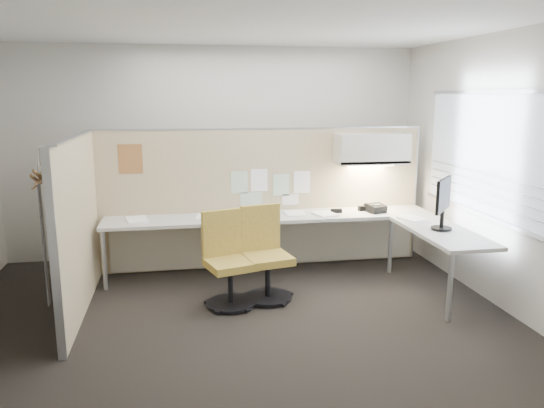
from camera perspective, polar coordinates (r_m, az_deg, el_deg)
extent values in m
cube|color=black|center=(5.40, -4.11, -12.13)|extent=(5.50, 4.50, 0.01)
cube|color=white|center=(4.98, -4.61, 18.96)|extent=(5.50, 4.50, 0.01)
cube|color=beige|center=(7.22, -6.18, 5.50)|extent=(5.50, 0.02, 2.80)
cube|color=beige|center=(2.82, 0.36, -4.24)|extent=(5.50, 0.02, 2.80)
cube|color=beige|center=(5.94, 23.13, 3.28)|extent=(0.02, 4.50, 2.80)
cube|color=#A8B7C3|center=(5.91, 23.05, 4.72)|extent=(0.01, 2.80, 1.30)
cube|color=tan|center=(6.72, -1.01, 0.58)|extent=(4.10, 0.06, 1.75)
cube|color=tan|center=(5.66, -20.10, -2.29)|extent=(0.06, 2.20, 1.75)
cube|color=beige|center=(6.45, -0.10, -1.41)|extent=(4.00, 0.60, 0.04)
cube|color=beige|center=(6.04, 17.81, -2.89)|extent=(0.60, 1.47, 0.04)
cube|color=beige|center=(6.80, -0.49, -3.90)|extent=(3.90, 0.02, 0.64)
cylinder|color=#A5A8AA|center=(6.27, -17.61, -5.82)|extent=(0.05, 0.05, 0.69)
cylinder|color=#A5A8AA|center=(5.45, 18.59, -8.52)|extent=(0.05, 0.05, 0.69)
cylinder|color=#A5A8AA|center=(6.71, 12.61, -4.39)|extent=(0.05, 0.05, 0.69)
cube|color=beige|center=(6.77, 10.67, 5.89)|extent=(0.90, 0.36, 0.38)
cube|color=#FFEABF|center=(6.80, 10.60, 4.13)|extent=(0.60, 0.06, 0.02)
cube|color=#8CBF8C|center=(6.61, -3.54, 2.34)|extent=(0.21, 0.00, 0.28)
cube|color=white|center=(6.64, -1.40, 2.58)|extent=(0.21, 0.00, 0.28)
cube|color=#8CBF8C|center=(6.70, 0.98, 2.06)|extent=(0.21, 0.00, 0.28)
cube|color=white|center=(6.75, 3.23, 2.37)|extent=(0.21, 0.00, 0.28)
cube|color=#8CBF8C|center=(6.67, -2.23, 0.52)|extent=(0.28, 0.00, 0.18)
cube|color=white|center=(6.76, 1.97, 0.50)|extent=(0.21, 0.00, 0.14)
cube|color=orange|center=(6.55, -14.99, 4.71)|extent=(0.28, 0.00, 0.35)
cylinder|color=black|center=(5.66, -4.45, -10.58)|extent=(0.51, 0.51, 0.03)
cylinder|color=black|center=(5.59, -4.48, -8.71)|extent=(0.06, 0.06, 0.40)
cube|color=gold|center=(5.51, -4.52, -6.49)|extent=(0.57, 0.57, 0.08)
cube|color=gold|center=(5.62, -5.42, -3.09)|extent=(0.43, 0.18, 0.49)
cylinder|color=black|center=(5.80, -0.46, -9.97)|extent=(0.52, 0.52, 0.03)
cylinder|color=black|center=(5.73, -0.47, -8.10)|extent=(0.06, 0.06, 0.40)
cube|color=gold|center=(5.66, -0.47, -5.90)|extent=(0.55, 0.55, 0.08)
cube|color=gold|center=(5.78, -1.27, -2.53)|extent=(0.44, 0.15, 0.50)
cylinder|color=black|center=(6.05, 17.75, -2.51)|extent=(0.22, 0.22, 0.02)
cylinder|color=black|center=(6.02, 17.80, -1.64)|extent=(0.04, 0.04, 0.20)
cube|color=black|center=(5.97, 17.97, 0.96)|extent=(0.37, 0.43, 0.36)
cube|color=black|center=(5.97, 17.97, 0.96)|extent=(0.32, 0.37, 0.31)
cube|color=black|center=(6.73, 11.16, -0.47)|extent=(0.25, 0.24, 0.12)
cylinder|color=black|center=(6.70, 10.39, -0.17)|extent=(0.08, 0.17, 0.04)
cube|color=black|center=(6.63, 6.94, -0.73)|extent=(0.14, 0.06, 0.05)
cube|color=black|center=(6.80, 9.69, -0.46)|extent=(0.11, 0.08, 0.06)
cube|color=silver|center=(4.55, -23.00, 5.76)|extent=(0.14, 0.02, 0.02)
cylinder|color=silver|center=(4.57, -23.77, 4.65)|extent=(0.02, 0.02, 0.14)
cube|color=#AD7F4C|center=(4.59, -23.63, 3.04)|extent=(0.02, 0.40, 0.12)
cube|color=#AD7F4C|center=(4.63, -23.87, 2.59)|extent=(0.02, 0.40, 0.12)
cube|color=#96959E|center=(4.66, -23.31, -4.16)|extent=(0.01, 0.07, 1.01)
cube|color=white|center=(6.37, -14.35, -1.64)|extent=(0.29, 0.35, 0.02)
cube|color=white|center=(6.36, -7.12, -1.39)|extent=(0.27, 0.33, 0.02)
cube|color=white|center=(6.36, -1.73, -1.24)|extent=(0.24, 0.31, 0.04)
cube|color=white|center=(6.52, 2.51, -1.02)|extent=(0.24, 0.30, 0.02)
cube|color=white|center=(6.49, 5.72, -1.09)|extent=(0.30, 0.35, 0.02)
cube|color=white|center=(6.44, 14.86, -1.54)|extent=(0.32, 0.36, 0.02)
cube|color=white|center=(6.21, -3.85, -1.56)|extent=(0.29, 0.34, 0.04)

